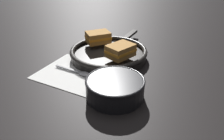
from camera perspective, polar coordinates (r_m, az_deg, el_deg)
ground_plane at (r=0.75m, az=-3.92°, el=-2.72°), size 4.00×4.00×0.00m
napkin at (r=0.80m, az=-9.07°, el=-0.64°), size 0.27×0.23×0.00m
soup_bowl at (r=0.65m, az=0.80°, el=-4.39°), size 0.18×0.18×0.06m
spoon at (r=0.79m, az=-8.42°, el=-0.61°), size 0.16×0.03×0.01m
skillet at (r=0.90m, az=-0.81°, el=4.42°), size 0.31×0.45×0.04m
sandwich_near_left at (r=0.81m, az=2.27°, el=5.07°), size 0.10×0.12×0.05m
sandwich_near_right at (r=0.95m, az=-3.64°, el=8.55°), size 0.12×0.12×0.05m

